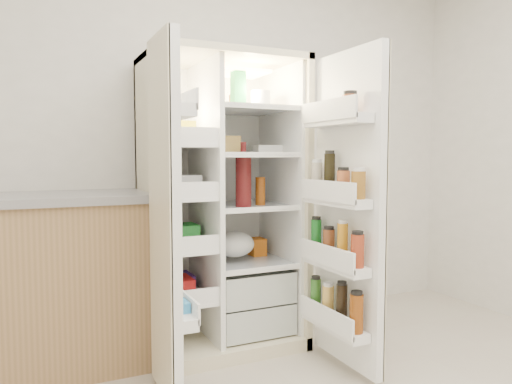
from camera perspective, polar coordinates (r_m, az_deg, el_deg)
name	(u,v)px	position (r m, az deg, el deg)	size (l,w,h in m)	color
wall_back	(218,134)	(3.45, -4.47, 6.84)	(4.00, 0.02, 2.70)	silver
refrigerator	(221,226)	(3.11, -4.16, -4.04)	(0.92, 0.70, 1.80)	beige
freezer_door	(166,219)	(2.36, -10.59, -3.10)	(0.15, 0.40, 1.72)	white
fridge_door	(346,215)	(2.70, 10.51, -2.65)	(0.17, 0.58, 1.72)	white
kitchen_counter	(38,282)	(3.00, -24.29, -9.60)	(1.35, 0.72, 0.98)	#9D764E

